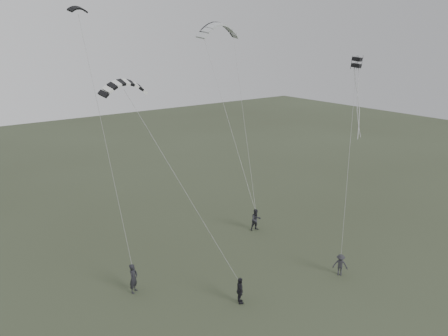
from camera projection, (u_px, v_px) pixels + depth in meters
ground at (266, 298)px, 27.54m from camera, size 140.00×140.00×0.00m
flyer_left at (134, 278)px, 27.88m from camera, size 0.86×0.81×1.97m
flyer_right at (256, 220)px, 36.88m from camera, size 1.04×0.88×1.88m
flyer_center at (240, 291)px, 26.72m from camera, size 0.84×1.10×1.74m
flyer_far at (340, 265)px, 29.92m from camera, size 1.09×1.15×1.56m
kite_dark_small at (78, 8)px, 27.12m from camera, size 1.45×1.01×0.59m
kite_pale_large at (219, 24)px, 38.15m from camera, size 4.60×1.86×1.97m
kite_striped at (124, 82)px, 24.73m from camera, size 2.83×1.10×1.28m
kite_box at (357, 62)px, 30.77m from camera, size 0.78×0.83×0.76m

